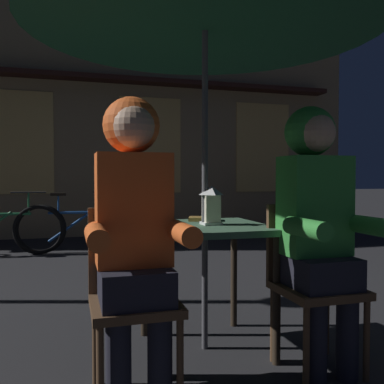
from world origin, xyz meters
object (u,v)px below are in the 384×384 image
Objects in this scene: person_right_hooded at (317,210)px; book at (205,219)px; lantern at (211,204)px; chair_right at (310,275)px; bicycle_third at (80,227)px; person_left_hooded at (134,215)px; chair_left at (133,289)px; potted_plant at (296,206)px; cafe_table at (205,242)px.

book is at bearing 122.48° from person_right_hooded.
lantern is 0.61m from person_right_hooded.
lantern reaches higher than chair_right.
book is (0.71, -3.35, 0.41)m from bicycle_third.
chair_right is at bearing -38.99° from lantern.
person_right_hooded reaches higher than bicycle_third.
book is (0.55, 0.65, -0.09)m from person_left_hooded.
chair_left is at bearing 180.00° from chair_right.
lantern is 0.66m from person_left_hooded.
person_right_hooded is at bearing -90.00° from chair_right.
lantern is 0.25× the size of potted_plant.
bicycle_third is at bearing -175.60° from potted_plant.
chair_left is 5.35m from potted_plant.
person_left_hooded is 1.52× the size of potted_plant.
chair_right is (0.48, -0.37, -0.15)m from cafe_table.
chair_left is 3.95m from bicycle_third.
chair_left is 4.35× the size of book.
person_right_hooded is at bearing -43.15° from lantern.
potted_plant is at bearing 60.88° from chair_right.
person_left_hooded is (-0.52, -0.42, -0.01)m from lantern.
bicycle_third is 1.83× the size of potted_plant.
bicycle_third reaches higher than cafe_table.
chair_right is at bearing -119.12° from potted_plant.
bicycle_third is at bearing 121.79° from book.
chair_left is at bearing 90.00° from person_left_hooded.
potted_plant is (3.46, 0.27, 0.20)m from bicycle_third.
book is 4.55m from potted_plant.
person_left_hooded is at bearing -90.00° from chair_left.
cafe_table is at bearing 41.57° from person_left_hooded.
chair_right is at bearing 3.39° from person_left_hooded.
cafe_table is at bearing -87.55° from book.
person_left_hooded is 5.40m from potted_plant.
person_left_hooded is at bearing -176.61° from chair_right.
lantern is at bearing -14.83° from cafe_table.
bicycle_third is (-0.16, 3.94, -0.14)m from chair_left.
person_left_hooded is at bearing -138.43° from cafe_table.
cafe_table is 3.20× the size of lantern.
chair_left is at bearing -113.12° from book.
book is (0.03, 0.23, -0.11)m from lantern.
book is (-0.41, 0.65, -0.09)m from person_right_hooded.
cafe_table is 0.53× the size of person_right_hooded.
chair_right is 0.62× the size of person_right_hooded.
lantern is 0.68m from chair_right.
person_right_hooded is 7.00× the size of book.
person_left_hooded reaches higher than cafe_table.
cafe_table is at bearing 165.17° from lantern.
lantern is 0.26m from book.
lantern reaches higher than bicycle_third.
person_right_hooded reaches higher than book.
person_right_hooded reaches higher than cafe_table.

